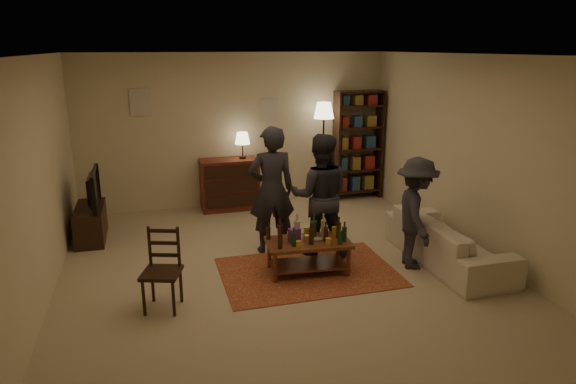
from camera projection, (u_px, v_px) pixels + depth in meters
name	position (u px, v px, depth m)	size (l,w,h in m)	color
floor	(280.00, 268.00, 6.70)	(6.00, 6.00, 0.00)	#C6B793
room_shell	(199.00, 106.00, 8.79)	(6.00, 6.00, 6.00)	beige
rug	(308.00, 272.00, 6.58)	(2.20, 1.50, 0.01)	maroon
coffee_table	(308.00, 244.00, 6.47)	(1.09, 0.65, 0.77)	brown
dining_chair	(163.00, 266.00, 5.60)	(0.50, 0.50, 0.92)	black
tv_stand	(90.00, 215.00, 7.62)	(0.40, 1.00, 1.06)	black
dresser	(230.00, 183.00, 9.03)	(1.00, 0.50, 1.36)	maroon
bookshelf	(358.00, 144.00, 9.57)	(0.90, 0.34, 2.02)	black
floor_lamp	(324.00, 118.00, 9.12)	(0.36, 0.36, 1.84)	black
sofa	(448.00, 241.00, 6.82)	(2.08, 0.81, 0.61)	beige
person_left	(272.00, 190.00, 7.05)	(0.65, 0.43, 1.78)	#24252C
person_right	(320.00, 196.00, 6.91)	(0.82, 0.64, 1.70)	#27282F
person_by_sofa	(416.00, 213.00, 6.57)	(0.94, 0.54, 1.46)	#292B32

